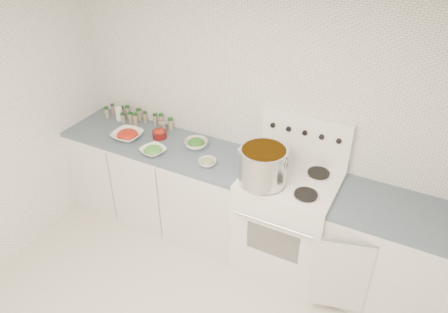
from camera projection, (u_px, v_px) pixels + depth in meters
room_walls at (149, 174)px, 2.48m from camera, size 3.54×3.04×2.52m
counter_left at (162, 181)px, 4.29m from camera, size 1.85×0.62×0.90m
stove at (287, 218)px, 3.76m from camera, size 0.76×0.70×1.36m
counter_right at (384, 254)px, 3.47m from camera, size 0.89×0.73×0.90m
stock_pot at (263, 164)px, 3.37m from camera, size 0.40×0.38×0.29m
bowl_tomato at (127, 135)px, 4.08m from camera, size 0.28×0.28×0.09m
bowl_snowpea at (153, 150)px, 3.86m from camera, size 0.27×0.27×0.07m
bowl_broccoli at (196, 143)px, 3.95m from camera, size 0.27×0.27×0.09m
bowl_zucchini at (207, 162)px, 3.71m from camera, size 0.17×0.17×0.06m
bowl_pepper at (159, 134)px, 4.09m from camera, size 0.14×0.14×0.08m
salt_canister at (119, 114)px, 4.37m from camera, size 0.09×0.09×0.14m
tin_can at (162, 127)px, 4.19m from camera, size 0.09×0.09×0.09m
spice_cluster at (137, 116)px, 4.33m from camera, size 0.76×0.16×0.14m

